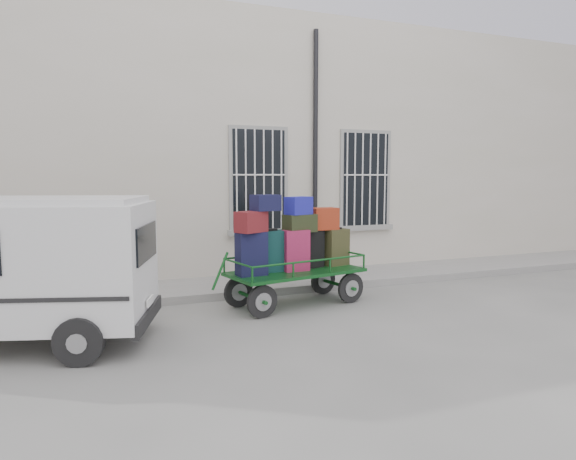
# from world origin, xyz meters

# --- Properties ---
(ground) EXTENTS (80.00, 80.00, 0.00)m
(ground) POSITION_xyz_m (0.00, 0.00, 0.00)
(ground) COLOR slate
(ground) RESTS_ON ground
(building) EXTENTS (24.00, 5.15, 6.00)m
(building) POSITION_xyz_m (0.00, 5.50, 3.00)
(building) COLOR #BDB7A1
(building) RESTS_ON ground
(sidewalk) EXTENTS (24.00, 1.70, 0.15)m
(sidewalk) POSITION_xyz_m (0.00, 2.20, 0.07)
(sidewalk) COLOR gray
(sidewalk) RESTS_ON ground
(luggage_cart) EXTENTS (2.94, 1.58, 2.01)m
(luggage_cart) POSITION_xyz_m (-0.56, 0.59, 1.01)
(luggage_cart) COLOR black
(luggage_cart) RESTS_ON ground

